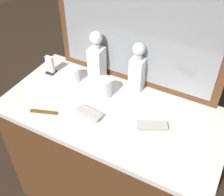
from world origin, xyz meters
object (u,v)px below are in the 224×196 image
object	(u,v)px
tortoiseshell_comb	(44,112)
crystal_tumbler_center	(104,88)
silver_brush_left	(89,113)
crystal_tumbler_front	(73,75)
crystal_decanter_far_right	(97,61)
napkin_holder	(50,66)
crystal_decanter_right	(137,71)
silver_brush_front	(152,126)

from	to	relation	value
tortoiseshell_comb	crystal_tumbler_center	bearing A→B (deg)	52.12
silver_brush_left	tortoiseshell_comb	world-z (taller)	silver_brush_left
crystal_tumbler_front	crystal_decanter_far_right	bearing A→B (deg)	38.05
silver_brush_left	napkin_holder	world-z (taller)	napkin_holder
crystal_decanter_right	napkin_holder	world-z (taller)	crystal_decanter_right
crystal_decanter_right	crystal_tumbler_front	distance (m)	0.36
crystal_tumbler_center	silver_brush_left	size ratio (longest dim) A/B	0.74
napkin_holder	crystal_tumbler_center	bearing A→B (deg)	-4.49
crystal_decanter_far_right	silver_brush_left	distance (m)	0.32
crystal_decanter_right	silver_brush_front	distance (m)	0.32
crystal_tumbler_front	tortoiseshell_comb	xyz separation A→B (m)	(0.02, -0.28, -0.03)
crystal_tumbler_center	silver_brush_left	world-z (taller)	crystal_tumbler_center
crystal_decanter_right	tortoiseshell_comb	world-z (taller)	crystal_decanter_right
crystal_decanter_far_right	crystal_tumbler_front	size ratio (longest dim) A/B	3.57
crystal_decanter_far_right	crystal_tumbler_center	distance (m)	0.17
crystal_decanter_right	crystal_tumbler_center	bearing A→B (deg)	-132.69
crystal_decanter_right	crystal_tumbler_center	xyz separation A→B (m)	(-0.12, -0.13, -0.06)
crystal_tumbler_center	napkin_holder	world-z (taller)	napkin_holder
crystal_decanter_right	tortoiseshell_comb	xyz separation A→B (m)	(-0.32, -0.39, -0.11)
crystal_tumbler_center	tortoiseshell_comb	distance (m)	0.33
napkin_holder	silver_brush_left	bearing A→B (deg)	-27.23
crystal_decanter_far_right	crystal_tumbler_center	size ratio (longest dim) A/B	2.80
crystal_tumbler_center	crystal_tumbler_front	xyz separation A→B (m)	(-0.22, 0.03, -0.01)
silver_brush_left	crystal_tumbler_center	bearing A→B (deg)	93.19
crystal_decanter_far_right	silver_brush_front	world-z (taller)	crystal_decanter_far_right
crystal_decanter_right	crystal_decanter_far_right	size ratio (longest dim) A/B	0.96
silver_brush_left	tortoiseshell_comb	xyz separation A→B (m)	(-0.21, -0.09, -0.01)
crystal_decanter_right	napkin_holder	distance (m)	0.51
crystal_tumbler_front	silver_brush_front	bearing A→B (deg)	-13.68
crystal_decanter_far_right	crystal_tumbler_front	bearing A→B (deg)	-141.95
silver_brush_front	napkin_holder	bearing A→B (deg)	169.26
tortoiseshell_comb	napkin_holder	distance (m)	0.34
crystal_decanter_right	crystal_tumbler_front	bearing A→B (deg)	-162.66
crystal_decanter_far_right	silver_brush_left	bearing A→B (deg)	-67.11
crystal_decanter_right	silver_brush_front	world-z (taller)	crystal_decanter_right
crystal_decanter_right	tortoiseshell_comb	bearing A→B (deg)	-129.61
crystal_decanter_far_right	silver_brush_front	size ratio (longest dim) A/B	1.97
crystal_tumbler_front	silver_brush_left	world-z (taller)	crystal_tumbler_front
crystal_decanter_far_right	crystal_tumbler_front	xyz separation A→B (m)	(-0.11, -0.08, -0.08)
crystal_decanter_right	crystal_decanter_far_right	distance (m)	0.23
crystal_tumbler_center	silver_brush_left	xyz separation A→B (m)	(0.01, -0.17, -0.04)
crystal_decanter_right	crystal_tumbler_front	size ratio (longest dim) A/B	3.41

